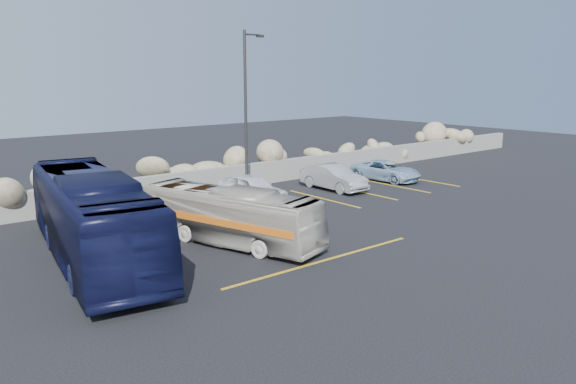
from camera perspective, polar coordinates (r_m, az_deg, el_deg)
ground at (r=19.12m, az=6.31°, el=-6.47°), size 90.00×90.00×0.00m
seawall at (r=28.37m, az=-11.26°, el=0.71°), size 60.00×0.40×1.20m
riprap_pile at (r=29.29m, az=-12.44°, el=2.41°), size 54.00×2.80×2.60m
parking_lines at (r=26.07m, az=4.70°, el=-1.42°), size 18.16×9.36×0.01m
lamppost at (r=27.11m, az=-4.23°, el=8.28°), size 1.14×0.18×8.00m
vintage_bus at (r=20.22m, az=-6.05°, el=-2.41°), size 3.79×7.53×2.05m
tour_coach at (r=19.23m, az=-19.25°, el=-2.49°), size 4.13×10.65×2.89m
car_a at (r=26.72m, az=-3.61°, el=0.36°), size 1.94×4.00×1.32m
car_b at (r=29.63m, az=4.66°, el=1.49°), size 1.39×3.99×1.31m
car_d at (r=32.62m, az=9.93°, el=2.16°), size 2.29×4.25×1.13m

